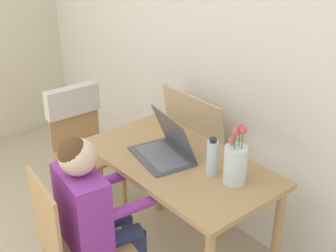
% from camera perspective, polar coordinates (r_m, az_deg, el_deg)
% --- Properties ---
extents(wall_back, '(6.40, 0.05, 2.50)m').
position_cam_1_polar(wall_back, '(2.88, 7.96, 9.58)').
color(wall_back, white).
rests_on(wall_back, ground_plane).
extents(dining_table, '(1.13, 0.62, 0.74)m').
position_cam_1_polar(dining_table, '(2.66, 1.34, -6.22)').
color(dining_table, tan).
rests_on(dining_table, ground_plane).
extents(chair_occupied, '(0.45, 0.45, 0.86)m').
position_cam_1_polar(chair_occupied, '(2.53, -11.44, -14.07)').
color(chair_occupied, tan).
rests_on(chair_occupied, ground_plane).
extents(chair_spare, '(0.45, 0.42, 0.87)m').
position_cam_1_polar(chair_spare, '(3.37, -10.77, -0.27)').
color(chair_spare, tan).
rests_on(chair_spare, ground_plane).
extents(person_seated, '(0.40, 0.46, 1.05)m').
position_cam_1_polar(person_seated, '(2.43, -9.40, -9.47)').
color(person_seated, purple).
rests_on(person_seated, ground_plane).
extents(laptop, '(0.41, 0.33, 0.25)m').
position_cam_1_polar(laptop, '(2.62, -0.19, -2.56)').
color(laptop, '#4C4C51').
rests_on(laptop, dining_table).
extents(flower_vase, '(0.12, 0.12, 0.32)m').
position_cam_1_polar(flower_vase, '(2.39, 8.23, -4.43)').
color(flower_vase, silver).
rests_on(flower_vase, dining_table).
extents(water_bottle, '(0.06, 0.06, 0.21)m').
position_cam_1_polar(water_bottle, '(2.45, 5.42, -3.84)').
color(water_bottle, silver).
rests_on(water_bottle, dining_table).
extents(cardboard_panel, '(0.54, 0.15, 0.93)m').
position_cam_1_polar(cardboard_panel, '(3.21, 3.49, -3.72)').
color(cardboard_panel, tan).
rests_on(cardboard_panel, ground_plane).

